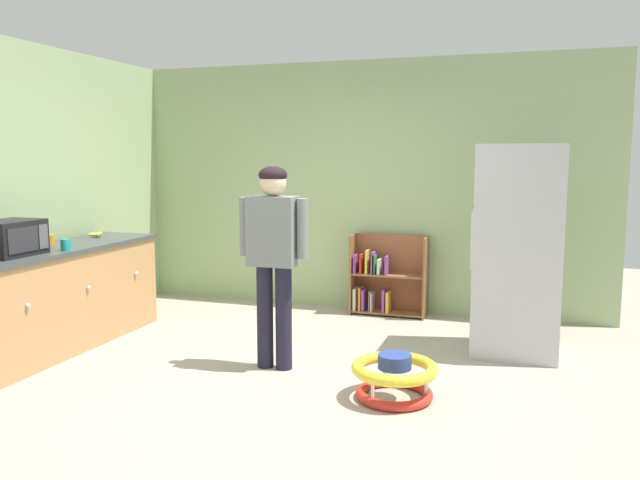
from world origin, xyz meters
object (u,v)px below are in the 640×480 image
Objects in this scene: bookshelf at (384,280)px; teal_cup at (66,245)px; refrigerator at (518,250)px; banana_bunch at (97,234)px; kitchen_counter at (59,297)px; orange_cup at (50,240)px; baby_walker at (394,377)px; microwave at (9,238)px; standing_person at (274,248)px.

bookshelf is 8.95× the size of teal_cup.
refrigerator reaches higher than bookshelf.
teal_cup is at bearing -68.34° from banana_bunch.
orange_cup is (-0.11, 0.05, 0.50)m from kitchen_counter.
banana_bunch is 1.67× the size of teal_cup.
baby_walker is 6.36× the size of teal_cup.
refrigerator is at bearing 15.99° from kitchen_counter.
kitchen_counter is 0.51m from orange_cup.
refrigerator is at bearing 14.91° from orange_cup.
baby_walker is 1.26× the size of microwave.
bookshelf reaches higher than baby_walker.
standing_person is at bearing 161.36° from baby_walker.
refrigerator reaches higher than orange_cup.
kitchen_counter is 4.00m from refrigerator.
orange_cup is (-2.57, -2.02, 0.58)m from bookshelf.
refrigerator is 11.24× the size of banana_bunch.
kitchen_counter is 3.22m from bookshelf.
standing_person reaches higher than orange_cup.
teal_cup is at bearing -160.82° from refrigerator.
kitchen_counter is at bearing -23.01° from orange_cup.
microwave is at bearing -133.53° from bookshelf.
banana_bunch is at bearing 163.80° from standing_person.
bookshelf is at bearing 28.26° from banana_bunch.
baby_walker is at bearing -5.18° from kitchen_counter.
bookshelf is at bearing 44.90° from teal_cup.
refrigerator reaches higher than standing_person.
microwave is (-3.05, -0.24, 0.88)m from baby_walker.
refrigerator is at bearing 22.92° from microwave.
microwave is at bearing -78.94° from orange_cup.
baby_walker is (3.05, -0.28, -0.29)m from kitchen_counter.
baby_walker is at bearing -119.32° from refrigerator.
kitchen_counter is at bearing 145.76° from teal_cup.
baby_walker is at bearing 4.57° from microwave.
kitchen_counter is 3.08m from baby_walker.
orange_cup is at bearing -179.25° from standing_person.
bookshelf is 2.13m from standing_person.
orange_cup reaches higher than kitchen_counter.
teal_cup is (0.34, -0.84, 0.02)m from banana_bunch.
orange_cup is at bearing 149.18° from teal_cup.
baby_walker is (0.59, -2.35, -0.21)m from bookshelf.
banana_bunch is at bearing 89.65° from orange_cup.
refrigerator is 18.74× the size of orange_cup.
standing_person is 16.91× the size of teal_cup.
banana_bunch is 1.67× the size of orange_cup.
refrigerator is (3.82, 1.09, 0.44)m from kitchen_counter.
banana_bunch reaches higher than kitchen_counter.
microwave is (-2.01, -0.60, 0.07)m from standing_person.
teal_cup reaches higher than kitchen_counter.
banana_bunch is at bearing -151.74° from bookshelf.
standing_person is 3.35× the size of microwave.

